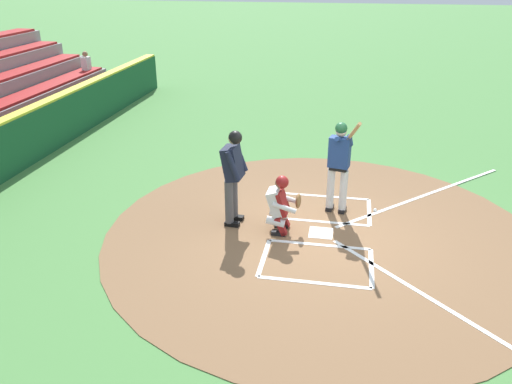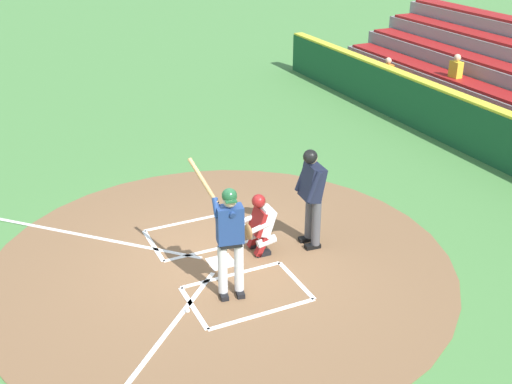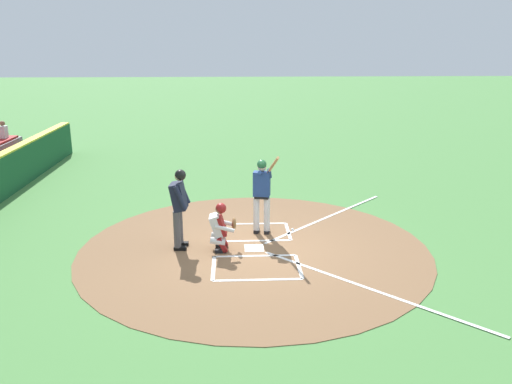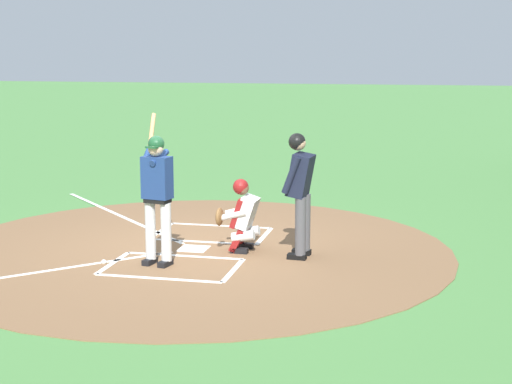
{
  "view_description": "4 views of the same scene",
  "coord_description": "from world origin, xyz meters",
  "px_view_note": "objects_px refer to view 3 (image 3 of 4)",
  "views": [
    {
      "loc": [
        8.43,
        0.33,
        4.61
      ],
      "look_at": [
        0.31,
        -1.17,
        0.89
      ],
      "focal_mm": 35.81,
      "sensor_mm": 36.0,
      "label": 1
    },
    {
      "loc": [
        -8.72,
        3.46,
        5.82
      ],
      "look_at": [
        0.52,
        -0.91,
        0.95
      ],
      "focal_mm": 44.42,
      "sensor_mm": 36.0,
      "label": 2
    },
    {
      "loc": [
        11.0,
        -0.47,
        4.59
      ],
      "look_at": [
        -0.44,
        0.06,
        1.23
      ],
      "focal_mm": 36.16,
      "sensor_mm": 36.0,
      "label": 3
    },
    {
      "loc": [
        -11.32,
        -3.5,
        3.06
      ],
      "look_at": [
        -0.13,
        -1.02,
        0.97
      ],
      "focal_mm": 54.96,
      "sensor_mm": 36.0,
      "label": 4
    }
  ],
  "objects_px": {
    "catcher": "(221,226)",
    "baseball": "(293,230)",
    "batter": "(262,191)",
    "plate_umpire": "(179,204)"
  },
  "relations": [
    {
      "from": "batter",
      "to": "baseball",
      "type": "height_order",
      "value": "batter"
    },
    {
      "from": "plate_umpire",
      "to": "baseball",
      "type": "xyz_separation_m",
      "value": [
        -0.99,
        2.7,
        -1.04
      ]
    },
    {
      "from": "catcher",
      "to": "baseball",
      "type": "distance_m",
      "value": 2.19
    },
    {
      "from": "catcher",
      "to": "baseball",
      "type": "height_order",
      "value": "catcher"
    },
    {
      "from": "batter",
      "to": "baseball",
      "type": "xyz_separation_m",
      "value": [
        -0.15,
        0.78,
        -1.06
      ]
    },
    {
      "from": "catcher",
      "to": "baseball",
      "type": "xyz_separation_m",
      "value": [
        -1.15,
        1.78,
        -0.55
      ]
    },
    {
      "from": "catcher",
      "to": "plate_umpire",
      "type": "bearing_deg",
      "value": -100.08
    },
    {
      "from": "batter",
      "to": "plate_umpire",
      "type": "relative_size",
      "value": 1.14
    },
    {
      "from": "plate_umpire",
      "to": "batter",
      "type": "bearing_deg",
      "value": 113.5
    },
    {
      "from": "plate_umpire",
      "to": "baseball",
      "type": "bearing_deg",
      "value": 110.1
    }
  ]
}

